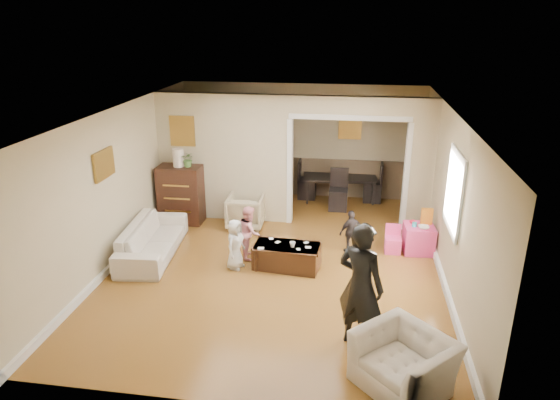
% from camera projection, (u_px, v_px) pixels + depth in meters
% --- Properties ---
extents(floor, '(7.00, 7.00, 0.00)m').
position_uv_depth(floor, '(278.00, 260.00, 8.75)').
color(floor, '#916025').
rests_on(floor, ground).
extents(partition_left, '(2.75, 0.18, 2.60)m').
position_uv_depth(partition_left, '(225.00, 158.00, 10.16)').
color(partition_left, '#BDAF8A').
rests_on(partition_left, ground).
extents(partition_right, '(0.55, 0.18, 2.60)m').
position_uv_depth(partition_right, '(420.00, 166.00, 9.62)').
color(partition_right, '#BDAF8A').
rests_on(partition_right, ground).
extents(partition_header, '(2.22, 0.18, 0.35)m').
position_uv_depth(partition_header, '(350.00, 105.00, 9.42)').
color(partition_header, '#BDAF8A').
rests_on(partition_header, partition_right).
extents(window_pane, '(0.03, 0.95, 1.10)m').
position_uv_depth(window_pane, '(455.00, 192.00, 7.45)').
color(window_pane, white).
rests_on(window_pane, ground).
extents(framed_art_partition, '(0.45, 0.03, 0.55)m').
position_uv_depth(framed_art_partition, '(182.00, 131.00, 9.99)').
color(framed_art_partition, brown).
rests_on(framed_art_partition, partition_left).
extents(framed_art_sofa_wall, '(0.03, 0.55, 0.40)m').
position_uv_depth(framed_art_sofa_wall, '(104.00, 164.00, 7.94)').
color(framed_art_sofa_wall, brown).
extents(framed_art_alcove, '(0.45, 0.03, 0.55)m').
position_uv_depth(framed_art_alcove, '(350.00, 126.00, 11.19)').
color(framed_art_alcove, brown).
extents(sofa, '(0.98, 2.09, 0.59)m').
position_uv_depth(sofa, '(152.00, 239.00, 8.87)').
color(sofa, beige).
rests_on(sofa, ground).
extents(armchair_back, '(0.73, 0.75, 0.66)m').
position_uv_depth(armchair_back, '(246.00, 211.00, 10.02)').
color(armchair_back, tan).
rests_on(armchair_back, ground).
extents(armchair_front, '(1.33, 1.33, 0.65)m').
position_uv_depth(armchair_front, '(404.00, 362.00, 5.68)').
color(armchair_front, beige).
rests_on(armchair_front, ground).
extents(dresser, '(0.87, 0.49, 1.19)m').
position_uv_depth(dresser, '(181.00, 194.00, 10.18)').
color(dresser, '#331A0F').
rests_on(dresser, ground).
extents(table_lamp, '(0.22, 0.22, 0.36)m').
position_uv_depth(table_lamp, '(178.00, 158.00, 9.91)').
color(table_lamp, beige).
rests_on(table_lamp, dresser).
extents(potted_plant, '(0.28, 0.24, 0.31)m').
position_uv_depth(potted_plant, '(188.00, 159.00, 9.89)').
color(potted_plant, '#4E7735').
rests_on(potted_plant, dresser).
extents(coffee_table, '(1.14, 0.66, 0.41)m').
position_uv_depth(coffee_table, '(287.00, 256.00, 8.44)').
color(coffee_table, '#391D12').
rests_on(coffee_table, ground).
extents(coffee_cup, '(0.11, 0.11, 0.09)m').
position_uv_depth(coffee_cup, '(293.00, 245.00, 8.29)').
color(coffee_cup, white).
rests_on(coffee_cup, coffee_table).
extents(play_table, '(0.55, 0.55, 0.50)m').
position_uv_depth(play_table, '(418.00, 239.00, 9.00)').
color(play_table, '#E73C87').
rests_on(play_table, ground).
extents(cereal_box, '(0.20, 0.08, 0.30)m').
position_uv_depth(cereal_box, '(427.00, 216.00, 8.93)').
color(cereal_box, yellow).
rests_on(cereal_box, play_table).
extents(cyan_cup, '(0.08, 0.08, 0.08)m').
position_uv_depth(cyan_cup, '(414.00, 225.00, 8.86)').
color(cyan_cup, '#28BCC8').
rests_on(cyan_cup, play_table).
extents(toy_block, '(0.10, 0.09, 0.05)m').
position_uv_depth(toy_block, '(412.00, 222.00, 9.03)').
color(toy_block, red).
rests_on(toy_block, play_table).
extents(play_bowl, '(0.21, 0.21, 0.05)m').
position_uv_depth(play_bowl, '(424.00, 227.00, 8.78)').
color(play_bowl, white).
rests_on(play_bowl, play_table).
extents(dining_table, '(1.73, 1.08, 0.58)m').
position_uv_depth(dining_table, '(339.00, 187.00, 11.54)').
color(dining_table, black).
rests_on(dining_table, ground).
extents(adult_person, '(0.74, 0.67, 1.71)m').
position_uv_depth(adult_person, '(361.00, 286.00, 6.24)').
color(adult_person, black).
rests_on(adult_person, ground).
extents(child_kneel_a, '(0.39, 0.49, 0.87)m').
position_uv_depth(child_kneel_a, '(235.00, 244.00, 8.34)').
color(child_kneel_a, silver).
rests_on(child_kneel_a, ground).
extents(child_kneel_b, '(0.46, 0.53, 0.95)m').
position_uv_depth(child_kneel_b, '(250.00, 232.00, 8.72)').
color(child_kneel_b, pink).
rests_on(child_kneel_b, ground).
extents(child_toddler, '(0.50, 0.42, 0.80)m').
position_uv_depth(child_toddler, '(351.00, 232.00, 8.92)').
color(child_toddler, black).
rests_on(child_toddler, ground).
extents(craft_papers, '(0.87, 0.49, 0.00)m').
position_uv_depth(craft_papers, '(285.00, 245.00, 8.39)').
color(craft_papers, white).
rests_on(craft_papers, coffee_table).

